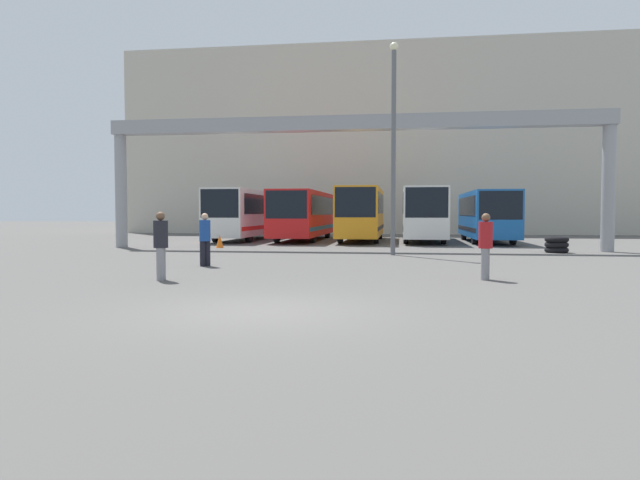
# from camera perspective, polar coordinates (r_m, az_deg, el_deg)

# --- Properties ---
(ground_plane) EXTENTS (200.00, 200.00, 0.00)m
(ground_plane) POSITION_cam_1_polar(r_m,az_deg,el_deg) (10.60, -5.77, -7.10)
(ground_plane) COLOR #514F4C
(building_backdrop) EXTENTS (44.22, 12.00, 16.24)m
(building_backdrop) POSITION_cam_1_polar(r_m,az_deg,el_deg) (54.90, 5.55, 9.33)
(building_backdrop) COLOR #B7B2A3
(building_backdrop) RESTS_ON ground
(overhead_gantry) EXTENTS (24.52, 0.80, 6.53)m
(overhead_gantry) POSITION_cam_1_polar(r_m,az_deg,el_deg) (28.30, 3.03, 10.06)
(overhead_gantry) COLOR gray
(overhead_gantry) RESTS_ON ground
(bus_slot_0) EXTENTS (2.45, 11.15, 3.25)m
(bus_slot_0) POSITION_cam_1_polar(r_m,az_deg,el_deg) (38.13, -7.41, 2.81)
(bus_slot_0) COLOR silver
(bus_slot_0) RESTS_ON ground
(bus_slot_1) EXTENTS (2.58, 11.93, 3.15)m
(bus_slot_1) POSITION_cam_1_polar(r_m,az_deg,el_deg) (37.67, -1.59, 2.76)
(bus_slot_1) COLOR red
(bus_slot_1) RESTS_ON ground
(bus_slot_2) EXTENTS (2.47, 10.33, 3.32)m
(bus_slot_2) POSITION_cam_1_polar(r_m,az_deg,el_deg) (36.41, 4.19, 2.90)
(bus_slot_2) COLOR orange
(bus_slot_2) RESTS_ON ground
(bus_slot_3) EXTENTS (2.51, 10.86, 3.29)m
(bus_slot_3) POSITION_cam_1_polar(r_m,az_deg,el_deg) (36.61, 10.26, 2.82)
(bus_slot_3) COLOR silver
(bus_slot_3) RESTS_ON ground
(bus_slot_4) EXTENTS (2.47, 10.12, 3.07)m
(bus_slot_4) POSITION_cam_1_polar(r_m,az_deg,el_deg) (36.59, 16.33, 2.57)
(bus_slot_4) COLOR #1959A5
(bus_slot_4) RESTS_ON ground
(pedestrian_near_right) EXTENTS (0.38, 0.38, 1.84)m
(pedestrian_near_right) POSITION_cam_1_polar(r_m,az_deg,el_deg) (15.78, -15.63, -0.38)
(pedestrian_near_right) COLOR gray
(pedestrian_near_right) RESTS_ON ground
(pedestrian_mid_right) EXTENTS (0.37, 0.37, 1.80)m
(pedestrian_mid_right) POSITION_cam_1_polar(r_m,az_deg,el_deg) (15.95, 16.23, -0.44)
(pedestrian_mid_right) COLOR gray
(pedestrian_mid_right) RESTS_ON ground
(pedestrian_near_center) EXTENTS (0.37, 0.37, 1.79)m
(pedestrian_near_center) POSITION_cam_1_polar(r_m,az_deg,el_deg) (19.63, -11.43, 0.18)
(pedestrian_near_center) COLOR black
(pedestrian_near_center) RESTS_ON ground
(traffic_cone) EXTENTS (0.38, 0.38, 0.69)m
(traffic_cone) POSITION_cam_1_polar(r_m,az_deg,el_deg) (29.85, -10.00, -0.11)
(traffic_cone) COLOR orange
(traffic_cone) RESTS_ON ground
(tire_stack) EXTENTS (1.04, 1.04, 0.72)m
(tire_stack) POSITION_cam_1_polar(r_m,az_deg,el_deg) (27.95, 22.58, -0.44)
(tire_stack) COLOR black
(tire_stack) RESTS_ON ground
(lamp_post) EXTENTS (0.36, 0.36, 8.97)m
(lamp_post) POSITION_cam_1_polar(r_m,az_deg,el_deg) (24.69, 7.36, 9.80)
(lamp_post) COLOR #595B60
(lamp_post) RESTS_ON ground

